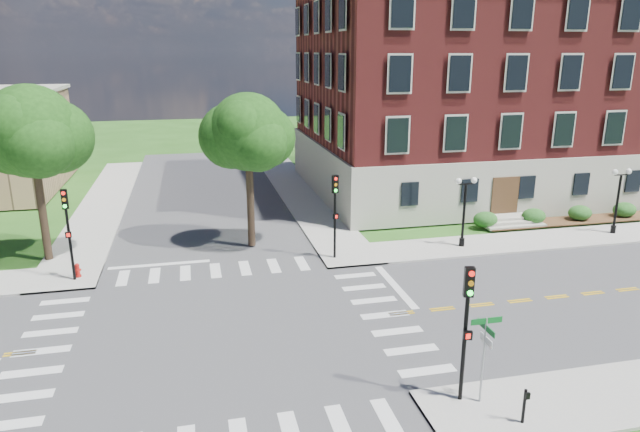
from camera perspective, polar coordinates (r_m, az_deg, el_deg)
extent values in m
plane|color=#265317|center=(25.07, -9.56, -11.39)|extent=(160.00, 160.00, 0.00)
cube|color=#3D3D3F|center=(25.07, -9.56, -11.38)|extent=(90.00, 12.00, 0.01)
cube|color=#3D3D3F|center=(25.06, -9.56, -11.37)|extent=(12.00, 90.00, 0.01)
cube|color=#9E9B93|center=(40.03, 24.53, -1.91)|extent=(34.00, 3.50, 0.12)
cube|color=#9E9B93|center=(47.47, -2.01, 2.26)|extent=(3.50, 34.00, 0.12)
cube|color=#9E9B93|center=(47.17, -20.83, 1.10)|extent=(3.50, 34.00, 0.12)
cube|color=silver|center=(29.40, 7.54, -6.99)|extent=(0.40, 5.50, 0.00)
cube|color=#ACA998|center=(51.61, 16.27, 5.22)|extent=(30.00, 20.00, 4.20)
cube|color=maroon|center=(50.78, 17.00, 14.10)|extent=(29.55, 19.70, 11.80)
cube|color=#472D19|center=(41.24, 18.01, 1.83)|extent=(2.00, 0.10, 2.80)
cylinder|color=#2E2217|center=(35.30, -25.92, -0.26)|extent=(0.44, 0.44, 4.74)
sphere|color=#163B10|center=(34.38, -26.93, 7.56)|extent=(5.01, 5.01, 5.01)
cylinder|color=#2E2217|center=(34.33, -6.95, 0.77)|extent=(0.44, 0.44, 4.64)
sphere|color=#163B10|center=(33.41, -7.22, 8.35)|extent=(4.51, 4.51, 4.51)
cylinder|color=black|center=(19.95, 14.18, -12.77)|extent=(0.14, 0.14, 3.80)
cube|color=black|center=(18.93, 14.68, -6.39)|extent=(0.37, 0.30, 1.00)
cylinder|color=red|center=(18.70, 14.94, -5.61)|extent=(0.19, 0.10, 0.18)
cylinder|color=orange|center=(18.82, 14.87, -6.54)|extent=(0.19, 0.10, 0.18)
cylinder|color=#19E533|center=(18.95, 14.79, -7.46)|extent=(0.19, 0.10, 0.18)
cube|color=black|center=(19.53, 14.55, -11.47)|extent=(0.32, 0.20, 0.30)
cylinder|color=black|center=(32.13, 1.49, -0.97)|extent=(0.14, 0.14, 3.80)
cube|color=black|center=(31.50, 1.53, 3.20)|extent=(0.38, 0.32, 1.00)
cylinder|color=red|center=(31.31, 1.59, 3.74)|extent=(0.19, 0.11, 0.18)
cylinder|color=orange|center=(31.38, 1.59, 3.15)|extent=(0.19, 0.11, 0.18)
cylinder|color=#19E533|center=(31.45, 1.58, 2.56)|extent=(0.19, 0.11, 0.18)
cube|color=black|center=(31.79, 1.58, -0.03)|extent=(0.32, 0.22, 0.30)
cylinder|color=black|center=(31.66, -23.69, -2.65)|extent=(0.14, 0.14, 3.80)
cube|color=black|center=(31.02, -24.19, 1.55)|extent=(0.37, 0.30, 1.00)
cylinder|color=red|center=(30.82, -24.30, 2.08)|extent=(0.19, 0.09, 0.18)
cylinder|color=orange|center=(30.90, -24.23, 1.49)|extent=(0.19, 0.09, 0.18)
cylinder|color=#19E533|center=(30.97, -24.16, 0.90)|extent=(0.19, 0.09, 0.18)
cube|color=black|center=(31.31, -23.87, -1.72)|extent=(0.32, 0.19, 0.30)
cylinder|color=black|center=(35.57, 13.99, -2.54)|extent=(0.32, 0.32, 0.50)
cylinder|color=black|center=(35.08, 14.17, 0.02)|extent=(0.16, 0.16, 3.80)
cube|color=black|center=(34.60, 14.40, 3.12)|extent=(1.00, 0.06, 0.06)
sphere|color=white|center=(34.34, 13.68, 3.41)|extent=(0.36, 0.36, 0.36)
sphere|color=white|center=(34.79, 15.15, 3.47)|extent=(0.36, 0.36, 0.36)
cylinder|color=black|center=(41.57, 27.26, -1.18)|extent=(0.32, 0.32, 0.50)
cylinder|color=black|center=(41.16, 27.56, 1.02)|extent=(0.16, 0.16, 3.80)
cube|color=black|center=(40.76, 27.91, 3.66)|extent=(1.00, 0.06, 0.06)
sphere|color=white|center=(40.40, 27.41, 3.92)|extent=(0.36, 0.36, 0.36)
sphere|color=white|center=(41.04, 28.48, 3.95)|extent=(0.36, 0.36, 0.36)
cylinder|color=gray|center=(20.16, 15.99, -13.74)|extent=(0.07, 0.07, 3.10)
cube|color=#0B5A1F|center=(19.49, 16.33, -10.03)|extent=(1.10, 0.03, 0.20)
cube|color=#0B5A1F|center=(19.60, 16.27, -10.69)|extent=(0.03, 1.10, 0.20)
cube|color=silver|center=(19.83, 16.29, -11.83)|extent=(0.03, 0.75, 0.25)
cylinder|color=black|center=(20.05, 19.73, -17.47)|extent=(0.10, 0.10, 1.20)
cube|color=black|center=(19.73, 20.05, -16.55)|extent=(0.14, 0.08, 0.22)
cylinder|color=#AC110D|center=(32.57, -23.02, -5.53)|extent=(0.32, 0.32, 0.10)
cylinder|color=#AC110D|center=(32.48, -23.07, -5.12)|extent=(0.22, 0.22, 0.60)
sphere|color=#AC110D|center=(32.37, -23.14, -4.57)|extent=(0.24, 0.24, 0.24)
cylinder|color=#AC110D|center=(32.45, -23.09, -4.99)|extent=(0.35, 0.12, 0.12)
cylinder|color=#AC110D|center=(32.45, -23.09, -4.99)|extent=(0.12, 0.35, 0.12)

